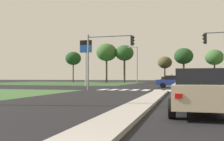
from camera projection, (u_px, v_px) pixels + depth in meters
ground_plane at (167, 88)px, 31.53m from camera, size 200.00×200.00×0.00m
grass_verge_far_left at (62, 83)px, 61.81m from camera, size 35.00×35.00×0.01m
median_island_near at (145, 102)px, 13.19m from camera, size 1.20×22.00×0.14m
median_island_far at (174, 83)px, 55.66m from camera, size 1.20×36.00×0.14m
lane_dash_third at (210, 98)px, 16.53m from camera, size 0.14×2.00×0.01m
lane_dash_fourth at (203, 93)px, 22.32m from camera, size 0.14×2.00×0.01m
lane_dash_fifth at (199, 90)px, 28.11m from camera, size 0.14×2.00×0.01m
stop_bar_near at (205, 92)px, 23.78m from camera, size 6.40×0.50×0.01m
crosswalk_bar_near at (103, 90)px, 28.17m from camera, size 0.70×2.80×0.01m
crosswalk_bar_second at (113, 90)px, 27.88m from camera, size 0.70×2.80×0.01m
crosswalk_bar_third at (124, 90)px, 27.58m from camera, size 0.70×2.80×0.01m
crosswalk_bar_fourth at (135, 90)px, 27.28m from camera, size 0.70×2.80×0.01m
crosswalk_bar_fifth at (146, 90)px, 26.98m from camera, size 0.70×2.80×0.01m
crosswalk_bar_sixth at (157, 90)px, 26.68m from camera, size 0.70×2.80×0.01m
crosswalk_bar_seventh at (169, 90)px, 26.38m from camera, size 0.70×2.80×0.01m
crosswalk_bar_eighth at (181, 90)px, 26.08m from camera, size 0.70×2.80×0.01m
car_blue_near at (175, 82)px, 33.07m from camera, size 4.62×1.98×1.55m
car_silver_second at (192, 86)px, 16.05m from camera, size 1.97×4.59×1.57m
car_beige_third at (199, 91)px, 9.30m from camera, size 1.96×4.25×1.58m
car_maroon_fifth at (165, 80)px, 61.67m from camera, size 2.03×4.54×1.48m
traffic_signal_near_left at (105, 51)px, 26.78m from camera, size 4.98×0.32×5.72m
street_lamp_fourth at (136, 63)px, 59.92m from camera, size 2.12×1.01×8.32m
pedestrian_at_median at (171, 78)px, 40.84m from camera, size 0.34×0.34×1.80m
fuel_price_totem at (86, 53)px, 38.68m from camera, size 1.80×0.24×6.77m
treeline_near at (73, 58)px, 69.31m from camera, size 4.12×4.12×8.09m
treeline_second at (107, 52)px, 66.90m from camera, size 5.26×5.26×9.94m
treeline_third at (124, 53)px, 66.15m from camera, size 4.63×4.63×9.45m
treeline_fourth at (165, 63)px, 66.02m from camera, size 3.55×3.55×6.59m
treeline_fifth at (184, 56)px, 62.84m from camera, size 4.50×4.50×8.34m
treeline_sixth at (214, 57)px, 62.43m from camera, size 4.29×4.29×7.92m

